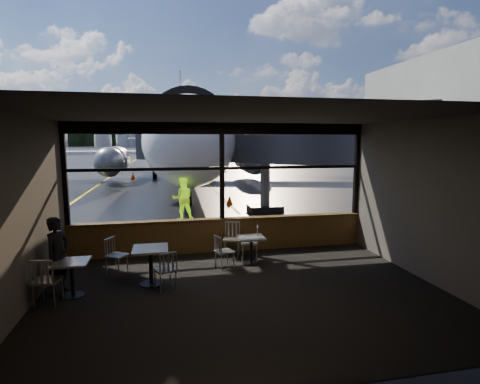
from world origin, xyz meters
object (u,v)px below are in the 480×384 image
object	(u,v)px
chair_near_e	(250,243)
cone_nose	(230,200)
chair_mid_w	(117,256)
passenger	(58,256)
cafe_table_near	(251,251)
cafe_table_left	(72,279)
airliner	(183,108)
chair_near_n	(232,240)
cafe_table_mid	(151,266)
cone_wing	(133,176)
chair_left_s	(48,281)
ground_crew	(183,199)
chair_near_w	(225,252)
jet_bridge	(285,159)
chair_mid_s	(165,270)

from	to	relation	value
chair_near_e	cone_nose	world-z (taller)	chair_near_e
chair_mid_w	passenger	distance (m)	1.41
cafe_table_near	cafe_table_left	world-z (taller)	cafe_table_left
cone_nose	cafe_table_near	bearing A→B (deg)	-96.46
airliner	chair_near_n	xyz separation A→B (m)	(0.14, -20.17, -5.06)
passenger	cafe_table_mid	bearing A→B (deg)	-60.57
cone_wing	cafe_table_mid	bearing A→B (deg)	-84.79
chair_mid_w	passenger	world-z (taller)	passenger
airliner	chair_left_s	distance (m)	23.24
chair_near_e	passenger	xyz separation A→B (m)	(-4.19, -1.25, 0.33)
ground_crew	cone_nose	bearing A→B (deg)	-132.40
ground_crew	chair_near_w	bearing A→B (deg)	92.20
cafe_table_left	cone_nose	world-z (taller)	cafe_table_left
cafe_table_left	airliner	bearing A→B (deg)	81.32
jet_bridge	ground_crew	size ratio (longest dim) A/B	6.24
airliner	chair_mid_s	distance (m)	22.72
jet_bridge	chair_mid_s	xyz separation A→B (m)	(-5.16, -7.94, -1.83)
chair_left_s	chair_near_n	bearing A→B (deg)	38.66
chair_near_e	chair_mid_s	size ratio (longest dim) A/B	1.07
airliner	ground_crew	xyz separation A→B (m)	(-0.88, -15.23, -4.69)
chair_near_e	chair_mid_s	world-z (taller)	chair_near_e
jet_bridge	chair_near_n	world-z (taller)	jet_bridge
airliner	chair_mid_w	xyz separation A→B (m)	(-2.67, -20.89, -5.10)
chair_left_s	passenger	bearing A→B (deg)	92.88
chair_near_w	ground_crew	distance (m)	5.89
cafe_table_mid	chair_mid_w	world-z (taller)	chair_mid_w
chair_near_e	cafe_table_mid	bearing A→B (deg)	129.93
chair_near_w	cone_wing	distance (m)	22.36
jet_bridge	cafe_table_left	world-z (taller)	jet_bridge
chair_near_n	ground_crew	bearing A→B (deg)	-62.65
chair_near_e	cafe_table_left	bearing A→B (deg)	125.13
passenger	chair_left_s	bearing A→B (deg)	-159.58
chair_mid_s	passenger	bearing A→B (deg)	153.05
cafe_table_mid	cone_wing	size ratio (longest dim) A/B	1.43
chair_near_e	passenger	size ratio (longest dim) A/B	0.58
airliner	cone_wing	xyz separation A→B (m)	(-3.95, 0.98, -5.24)
ground_crew	cafe_table_mid	bearing A→B (deg)	76.76
jet_bridge	cafe_table_near	world-z (taller)	jet_bridge
cafe_table_left	chair_mid_s	xyz separation A→B (m)	(1.79, -0.02, 0.06)
chair_near_w	jet_bridge	bearing A→B (deg)	132.06
chair_mid_w	chair_left_s	world-z (taller)	chair_left_s
chair_mid_s	cone_nose	size ratio (longest dim) A/B	1.84
passenger	cone_nose	bearing A→B (deg)	-1.73
cafe_table_mid	chair_mid_s	distance (m)	0.46
ground_crew	cone_nose	xyz separation A→B (m)	(2.36, 3.04, -0.60)
chair_mid_s	passenger	world-z (taller)	passenger
chair_mid_w	ground_crew	size ratio (longest dim) A/B	0.50
cafe_table_near	airliner	bearing A→B (deg)	91.39
chair_mid_s	jet_bridge	bearing A→B (deg)	36.94
cone_nose	cafe_table_left	bearing A→B (deg)	-116.19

